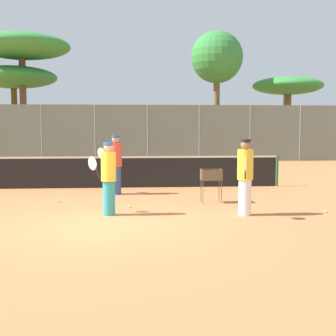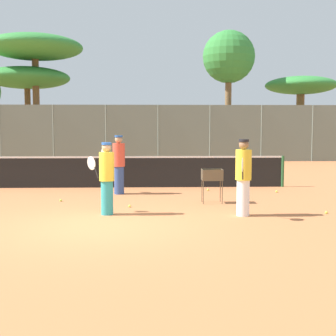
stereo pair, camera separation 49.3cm
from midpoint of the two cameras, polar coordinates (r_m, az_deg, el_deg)
ground_plane at (r=9.90m, az=-9.35°, el=-7.15°), size 80.00×80.00×0.00m
tennis_net at (r=15.97m, az=-7.46°, el=-0.42°), size 11.38×0.10×1.07m
back_fence at (r=27.45m, az=-6.20°, el=4.22°), size 27.53×0.08×3.32m
tree_0 at (r=30.94m, az=5.52°, el=13.15°), size 3.34×3.34×8.17m
tree_1 at (r=31.81m, az=-17.84°, el=13.80°), size 6.06×6.06×7.85m
tree_2 at (r=32.60m, az=13.96°, el=9.50°), size 4.67×4.67×5.35m
tree_4 at (r=32.68m, az=-18.74°, el=10.35°), size 5.61×5.61×5.95m
player_white_outfit at (r=11.04m, az=8.13°, el=-0.97°), size 0.38×0.91×1.79m
player_red_cap at (r=14.42m, az=-7.38°, el=0.51°), size 0.82×0.61×1.81m
player_yellow_shirt at (r=11.08m, az=-8.55°, el=-1.17°), size 0.74×0.67×1.71m
ball_cart at (r=12.77m, az=4.16°, el=-1.15°), size 0.56×0.41×0.93m
tennis_ball_0 at (r=12.14m, az=-5.84°, el=-4.67°), size 0.07×0.07×0.07m
tennis_ball_1 at (r=11.94m, az=17.58°, el=-5.05°), size 0.07×0.07×0.07m
tennis_ball_2 at (r=15.23m, az=11.71°, el=-2.75°), size 0.07×0.07×0.07m
tennis_ball_3 at (r=15.25m, az=3.52°, el=-2.64°), size 0.07×0.07×0.07m
tennis_ball_5 at (r=13.32m, az=-14.20°, el=-3.92°), size 0.07×0.07×0.07m
parked_car at (r=30.23m, az=7.61°, el=2.39°), size 4.20×1.70×1.60m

